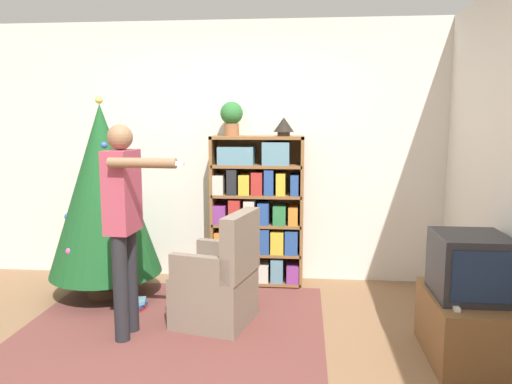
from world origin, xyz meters
The scene contains 13 objects.
ground_plane centered at (0.00, 0.00, 0.00)m, with size 14.00×14.00×0.00m, color #846042.
wall_back centered at (0.00, 1.92, 1.30)m, with size 8.00×0.10×2.60m.
area_rug centered at (-0.24, 0.51, 0.00)m, with size 2.37×2.10×0.01m.
bookshelf centered at (0.31, 1.68, 0.72)m, with size 0.90×0.33×1.47m.
tv_stand centered at (1.89, 0.22, 0.23)m, with size 0.50×0.80×0.45m.
television centered at (1.89, 0.21, 0.66)m, with size 0.46×0.50×0.43m.
game_remote centered at (1.73, -0.02, 0.46)m, with size 0.04×0.12×0.02m.
christmas_tree centered at (-1.05, 1.19, 0.99)m, with size 1.01×1.01×1.84m.
armchair centered at (0.11, 0.65, 0.32)m, with size 0.69×0.68×0.92m.
standing_person centered at (-0.54, 0.36, 0.95)m, with size 0.62×0.50×1.60m.
potted_plant centered at (0.07, 1.69, 1.66)m, with size 0.22×0.22×0.33m.
table_lamp centered at (0.57, 1.69, 1.57)m, with size 0.20×0.20×0.18m.
book_pile_near_tree centered at (-0.69, 0.87, 0.05)m, with size 0.24×0.19×0.09m.
Camera 1 is at (0.78, -3.14, 1.64)m, focal length 35.00 mm.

